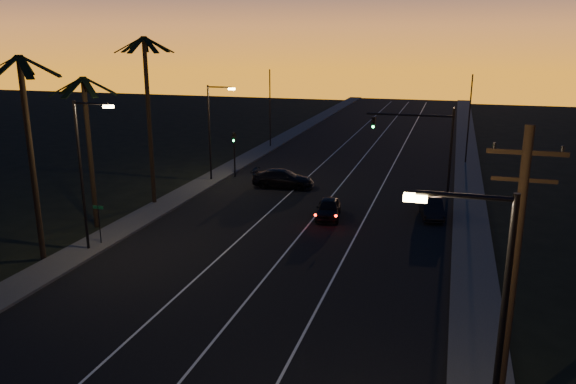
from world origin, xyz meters
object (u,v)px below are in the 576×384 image
(lead_car, at_px, (328,208))
(cross_car, at_px, (283,179))
(signal_mast, at_px, (422,134))
(utility_pole, at_px, (513,278))
(right_car, at_px, (432,208))

(lead_car, xyz_separation_m, cross_car, (-5.57, 7.20, 0.08))
(signal_mast, bearing_deg, lead_car, -120.71)
(utility_pole, xyz_separation_m, lead_car, (-10.15, 20.42, -4.61))
(cross_car, bearing_deg, signal_mast, 11.87)
(signal_mast, height_order, right_car, signal_mast)
(utility_pole, height_order, cross_car, utility_pole)
(lead_car, bearing_deg, signal_mast, 59.29)
(lead_car, distance_m, right_car, 7.37)
(lead_car, bearing_deg, right_car, 17.47)
(utility_pole, xyz_separation_m, right_car, (-3.12, 22.64, -4.63))
(right_car, bearing_deg, lead_car, -162.53)
(utility_pole, bearing_deg, signal_mast, 98.47)
(utility_pole, distance_m, cross_car, 32.11)
(lead_car, height_order, cross_car, cross_car)
(cross_car, bearing_deg, lead_car, -52.27)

